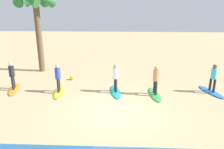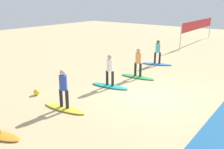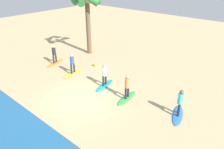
{
  "view_description": "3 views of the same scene",
  "coord_description": "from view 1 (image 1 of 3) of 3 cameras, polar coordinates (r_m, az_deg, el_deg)",
  "views": [
    {
      "loc": [
        -0.22,
        9.95,
        5.13
      ],
      "look_at": [
        0.31,
        -2.5,
        1.04
      ],
      "focal_mm": 35.85,
      "sensor_mm": 36.0,
      "label": 1
    },
    {
      "loc": [
        9.78,
        5.24,
        4.44
      ],
      "look_at": [
        0.21,
        -2.07,
        0.75
      ],
      "focal_mm": 39.82,
      "sensor_mm": 36.0,
      "label": 2
    },
    {
      "loc": [
        -9.22,
        7.74,
        7.77
      ],
      "look_at": [
        -0.28,
        -2.7,
        0.91
      ],
      "focal_mm": 34.26,
      "sensor_mm": 36.0,
      "label": 3
    }
  ],
  "objects": [
    {
      "name": "ground_plane",
      "position": [
        11.19,
        1.06,
        -9.1
      ],
      "size": [
        60.0,
        60.0,
        0.0
      ],
      "primitive_type": "plane",
      "color": "tan"
    },
    {
      "name": "beach_ball",
      "position": [
        15.54,
        -10.17,
        -0.82
      ],
      "size": [
        0.3,
        0.3,
        0.3
      ],
      "primitive_type": "sphere",
      "color": "yellow",
      "rests_on": "ground"
    },
    {
      "name": "palm_tree",
      "position": [
        17.4,
        -18.85,
        16.39
      ],
      "size": [
        2.88,
        3.03,
        6.08
      ],
      "color": "brown",
      "rests_on": "ground"
    },
    {
      "name": "surfer_orange",
      "position": [
        14.57,
        -24.17,
        0.22
      ],
      "size": [
        0.32,
        0.45,
        1.64
      ],
      "color": "#232328",
      "rests_on": "surfboard_orange"
    },
    {
      "name": "surfer_green",
      "position": [
        12.77,
        11.1,
        -0.87
      ],
      "size": [
        0.32,
        0.46,
        1.64
      ],
      "color": "#232328",
      "rests_on": "surfboard_green"
    },
    {
      "name": "surfer_yellow",
      "position": [
        13.25,
        -13.63,
        -0.35
      ],
      "size": [
        0.32,
        0.46,
        1.64
      ],
      "color": "#232328",
      "rests_on": "surfboard_yellow"
    },
    {
      "name": "surfer_teal",
      "position": [
        12.91,
        0.93,
        -0.3
      ],
      "size": [
        0.32,
        0.46,
        1.64
      ],
      "color": "#232328",
      "rests_on": "surfboard_teal"
    },
    {
      "name": "surfboard_blue",
      "position": [
        14.45,
        23.98,
        -4.07
      ],
      "size": [
        1.23,
        2.17,
        0.09
      ],
      "primitive_type": "ellipsoid",
      "rotation": [
        0.0,
        0.0,
        1.91
      ],
      "color": "blue",
      "rests_on": "ground"
    },
    {
      "name": "surfboard_yellow",
      "position": [
        13.59,
        -13.32,
        -4.32
      ],
      "size": [
        0.81,
        2.15,
        0.09
      ],
      "primitive_type": "ellipsoid",
      "rotation": [
        0.0,
        0.0,
        1.69
      ],
      "color": "yellow",
      "rests_on": "ground"
    },
    {
      "name": "surfboard_green",
      "position": [
        13.12,
        10.84,
        -4.97
      ],
      "size": [
        0.78,
        2.15,
        0.09
      ],
      "primitive_type": "ellipsoid",
      "rotation": [
        0.0,
        0.0,
        1.68
      ],
      "color": "green",
      "rests_on": "ground"
    },
    {
      "name": "surfboard_teal",
      "position": [
        13.26,
        0.9,
        -4.37
      ],
      "size": [
        0.91,
        2.16,
        0.09
      ],
      "primitive_type": "ellipsoid",
      "rotation": [
        0.0,
        0.0,
        1.74
      ],
      "color": "teal",
      "rests_on": "ground"
    },
    {
      "name": "surfboard_orange",
      "position": [
        14.88,
        -23.68,
        -3.42
      ],
      "size": [
        1.1,
        2.17,
        0.09
      ],
      "primitive_type": "ellipsoid",
      "rotation": [
        0.0,
        0.0,
        1.84
      ],
      "color": "orange",
      "rests_on": "ground"
    },
    {
      "name": "surfer_blue",
      "position": [
        14.14,
        24.49,
        -0.34
      ],
      "size": [
        0.32,
        0.44,
        1.64
      ],
      "color": "#232328",
      "rests_on": "surfboard_blue"
    }
  ]
}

